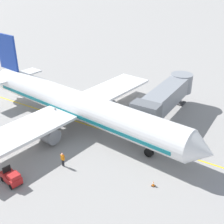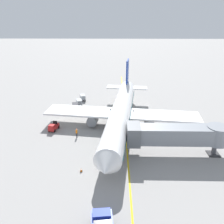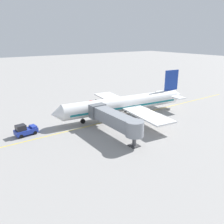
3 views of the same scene
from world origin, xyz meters
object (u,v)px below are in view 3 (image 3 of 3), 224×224
object	(u,v)px
parked_airliner	(125,104)
baggage_cart_second_in_train	(134,98)
safety_cone_nose_left	(65,119)
baggage_tug_lead	(94,103)
jet_bridge	(115,119)
baggage_cart_front	(126,99)
baggage_cart_third_in_train	(143,96)
ground_crew_wing_walker	(95,107)
pushback_tractor	(25,130)

from	to	relation	value
parked_airliner	baggage_cart_second_in_train	xyz separation A→B (m)	(9.96, -11.39, -2.24)
baggage_cart_second_in_train	safety_cone_nose_left	world-z (taller)	baggage_cart_second_in_train
parked_airliner	baggage_tug_lead	bearing A→B (deg)	7.05
parked_airliner	safety_cone_nose_left	size ratio (longest dim) A/B	63.29
jet_bridge	baggage_cart_second_in_train	size ratio (longest dim) A/B	5.18
jet_bridge	baggage_tug_lead	bearing A→B (deg)	-19.81
jet_bridge	baggage_cart_front	distance (m)	26.19
baggage_tug_lead	baggage_cart_third_in_train	bearing A→B (deg)	-100.97
ground_crew_wing_walker	safety_cone_nose_left	bearing A→B (deg)	102.85
baggage_cart_second_in_train	safety_cone_nose_left	size ratio (longest dim) A/B	5.05
parked_airliner	baggage_cart_front	size ratio (longest dim) A/B	12.54
baggage_cart_front	jet_bridge	bearing A→B (deg)	136.24
pushback_tractor	baggage_cart_front	xyz separation A→B (m)	(8.28, -33.00, -0.15)
parked_airliner	baggage_cart_second_in_train	world-z (taller)	parked_airliner
baggage_tug_lead	baggage_cart_third_in_train	distance (m)	17.00
pushback_tractor	baggage_cart_third_in_train	world-z (taller)	pushback_tractor
baggage_cart_third_in_train	ground_crew_wing_walker	world-z (taller)	ground_crew_wing_walker
baggage_cart_third_in_train	parked_airliner	bearing A→B (deg)	122.55
parked_airliner	jet_bridge	world-z (taller)	parked_airliner
safety_cone_nose_left	jet_bridge	bearing A→B (deg)	-161.65
pushback_tractor	baggage_cart_second_in_train	size ratio (longest dim) A/B	1.55
baggage_tug_lead	ground_crew_wing_walker	xyz separation A→B (m)	(-4.87, 2.58, 0.24)
baggage_cart_third_in_train	ground_crew_wing_walker	bearing A→B (deg)	94.86
pushback_tractor	ground_crew_wing_walker	bearing A→B (deg)	-73.72
baggage_tug_lead	baggage_cart_front	world-z (taller)	baggage_tug_lead
baggage_cart_front	baggage_cart_third_in_train	world-z (taller)	same
parked_airliner	ground_crew_wing_walker	world-z (taller)	parked_airliner
pushback_tractor	ground_crew_wing_walker	world-z (taller)	pushback_tractor
baggage_tug_lead	baggage_cart_second_in_train	world-z (taller)	baggage_tug_lead
parked_airliner	pushback_tractor	world-z (taller)	parked_airliner
parked_airliner	baggage_cart_front	world-z (taller)	parked_airliner
baggage_cart_second_in_train	ground_crew_wing_walker	world-z (taller)	ground_crew_wing_walker
jet_bridge	safety_cone_nose_left	world-z (taller)	jet_bridge
safety_cone_nose_left	baggage_cart_front	bearing A→B (deg)	-78.42
baggage_tug_lead	baggage_cart_second_in_train	bearing A→B (deg)	-102.62
jet_bridge	baggage_cart_third_in_train	xyz separation A→B (m)	(18.04, -24.35, -2.51)
baggage_cart_front	parked_airliner	bearing A→B (deg)	139.90
baggage_cart_front	baggage_cart_second_in_train	size ratio (longest dim) A/B	1.00
parked_airliner	baggage_cart_second_in_train	size ratio (longest dim) A/B	12.54
baggage_cart_second_in_train	baggage_cart_third_in_train	bearing A→B (deg)	-95.04
pushback_tractor	baggage_cart_third_in_train	size ratio (longest dim) A/B	1.55
parked_airliner	jet_bridge	distance (m)	12.50
ground_crew_wing_walker	safety_cone_nose_left	xyz separation A→B (m)	(-2.23, 9.79, -0.66)
jet_bridge	baggage_cart_second_in_train	distance (m)	27.74
parked_airliner	baggage_tug_lead	distance (m)	13.20
parked_airliner	pushback_tractor	xyz separation A→B (m)	(2.14, 24.22, -2.09)
parked_airliner	baggage_cart_third_in_train	xyz separation A→B (m)	(9.63, -15.09, -2.24)
ground_crew_wing_walker	baggage_cart_front	bearing A→B (deg)	-79.39
baggage_cart_second_in_train	parked_airliner	bearing A→B (deg)	131.17
pushback_tractor	baggage_cart_second_in_train	world-z (taller)	pushback_tractor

